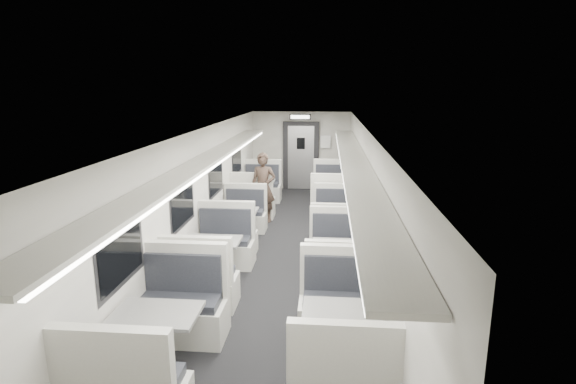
% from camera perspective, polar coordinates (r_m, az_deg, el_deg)
% --- Properties ---
extents(room, '(3.24, 12.24, 2.64)m').
position_cam_1_polar(room, '(8.06, -0.84, -0.72)').
color(room, black).
rests_on(room, ground).
extents(booth_left_a, '(1.06, 2.15, 1.15)m').
position_cam_1_polar(booth_left_a, '(11.82, -3.89, -0.27)').
color(booth_left_a, beige).
rests_on(booth_left_a, room).
extents(booth_left_b, '(0.96, 1.94, 1.04)m').
position_cam_1_polar(booth_left_b, '(9.38, -6.30, -4.19)').
color(booth_left_b, beige).
rests_on(booth_left_b, room).
extents(booth_left_c, '(1.05, 2.13, 1.14)m').
position_cam_1_polar(booth_left_c, '(7.48, -9.40, -8.65)').
color(booth_left_c, beige).
rests_on(booth_left_c, room).
extents(booth_left_d, '(1.12, 2.27, 1.21)m').
position_cam_1_polar(booth_left_d, '(5.36, -16.19, -18.08)').
color(booth_left_d, beige).
rests_on(booth_left_d, room).
extents(booth_right_a, '(1.12, 2.27, 1.21)m').
position_cam_1_polar(booth_right_a, '(11.45, 5.86, -0.65)').
color(booth_right_a, beige).
rests_on(booth_right_a, room).
extents(booth_right_b, '(0.96, 1.95, 1.04)m').
position_cam_1_polar(booth_right_b, '(9.38, 6.02, -4.17)').
color(booth_right_b, beige).
rests_on(booth_right_b, room).
extents(booth_right_c, '(0.98, 1.98, 1.06)m').
position_cam_1_polar(booth_right_c, '(7.42, 6.26, -8.95)').
color(booth_right_c, beige).
rests_on(booth_right_c, room).
extents(booth_right_d, '(1.05, 2.13, 1.14)m').
position_cam_1_polar(booth_right_d, '(5.34, 6.77, -18.03)').
color(booth_right_d, beige).
rests_on(booth_right_d, room).
extents(passenger, '(0.65, 0.48, 1.65)m').
position_cam_1_polar(passenger, '(10.58, -3.17, 0.57)').
color(passenger, black).
rests_on(passenger, room).
extents(window_a, '(0.02, 1.18, 0.84)m').
position_cam_1_polar(window_a, '(11.55, -6.50, 4.23)').
color(window_a, black).
rests_on(window_a, room).
extents(window_b, '(0.02, 1.18, 0.84)m').
position_cam_1_polar(window_b, '(9.44, -9.12, 2.12)').
color(window_b, black).
rests_on(window_b, room).
extents(window_c, '(0.02, 1.18, 0.84)m').
position_cam_1_polar(window_c, '(7.38, -13.22, -1.20)').
color(window_c, black).
rests_on(window_c, room).
extents(window_d, '(0.02, 1.18, 0.84)m').
position_cam_1_polar(window_d, '(5.43, -20.41, -6.97)').
color(window_d, black).
rests_on(window_d, room).
extents(luggage_rack_left, '(0.46, 10.40, 0.09)m').
position_cam_1_polar(luggage_rack_left, '(7.85, -10.17, 4.03)').
color(luggage_rack_left, beige).
rests_on(luggage_rack_left, room).
extents(luggage_rack_right, '(0.46, 10.40, 0.09)m').
position_cam_1_polar(luggage_rack_right, '(7.59, 8.32, 3.79)').
color(luggage_rack_right, beige).
rests_on(luggage_rack_right, room).
extents(vestibule_door, '(1.10, 0.13, 2.10)m').
position_cam_1_polar(vestibule_door, '(13.90, 1.65, 4.54)').
color(vestibule_door, black).
rests_on(vestibule_door, room).
extents(exit_sign, '(0.62, 0.12, 0.16)m').
position_cam_1_polar(exit_sign, '(13.28, 1.56, 9.52)').
color(exit_sign, black).
rests_on(exit_sign, room).
extents(wall_notice, '(0.32, 0.02, 0.40)m').
position_cam_1_polar(wall_notice, '(13.80, 4.79, 6.37)').
color(wall_notice, white).
rests_on(wall_notice, room).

